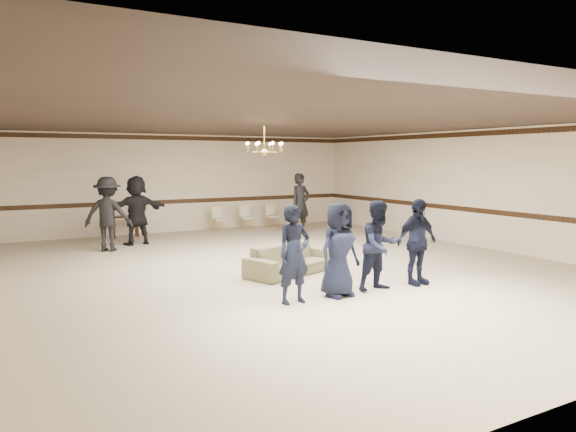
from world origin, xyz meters
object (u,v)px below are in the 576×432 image
banquet_chair_mid (247,217)px  banquet_chair_right (273,216)px  boy_a (294,254)px  adult_mid (136,210)px  console_table (125,227)px  chandelier (264,138)px  banquet_chair_left (219,219)px  settee (291,259)px  adult_left (108,214)px  boy_d (417,242)px  boy_c (380,246)px  boy_b (339,250)px  adult_right (301,204)px

banquet_chair_mid → banquet_chair_right: bearing=5.7°
boy_a → adult_mid: size_ratio=0.85×
banquet_chair_mid → console_table: size_ratio=1.06×
boy_a → banquet_chair_right: (4.18, 8.78, -0.41)m
chandelier → banquet_chair_mid: 6.12m
chandelier → banquet_chair_left: size_ratio=1.13×
settee → banquet_chair_mid: size_ratio=2.52×
settee → banquet_chair_left: size_ratio=2.52×
adult_left → boy_d: bearing=152.5°
chandelier → banquet_chair_left: chandelier is taller
boy_c → settee: boy_c is taller
boy_b → boy_d: bearing=-8.6°
banquet_chair_left → banquet_chair_mid: bearing=-0.2°
settee → banquet_chair_left: 6.88m
boy_a → banquet_chair_mid: (3.18, 8.78, -0.41)m
banquet_chair_mid → boy_c: bearing=-93.2°
boy_a → banquet_chair_mid: bearing=65.9°
boy_c → banquet_chair_right: boy_c is taller
chandelier → settee: 2.99m
boy_d → banquet_chair_left: size_ratio=1.98×
banquet_chair_left → banquet_chair_right: 2.00m
boy_d → settee: boy_d is taller
boy_b → boy_c: size_ratio=1.00×
chandelier → adult_mid: 4.81m
boy_b → settee: bearing=76.5°
settee → banquet_chair_right: bearing=45.7°
settee → adult_mid: (-1.89, 5.44, 0.67)m
boy_b → boy_c: 0.90m
settee → adult_left: adult_left is taller
boy_c → adult_left: size_ratio=0.85×
banquet_chair_right → adult_mid: bearing=-164.7°
settee → banquet_chair_right: (3.11, 6.79, 0.11)m
settee → banquet_chair_mid: banquet_chair_mid is taller
boy_c → boy_a: bearing=177.3°
settee → boy_a: bearing=-138.0°
banquet_chair_right → console_table: size_ratio=1.06×
boy_c → adult_right: (2.48, 7.03, 0.15)m
boy_b → settee: boy_b is taller
boy_b → banquet_chair_right: 9.38m
boy_a → adult_left: (-1.72, 6.73, 0.15)m
adult_mid → console_table: adult_mid is taller
chandelier → adult_right: 5.02m
adult_left → adult_right: size_ratio=1.00×
boy_a → boy_c: bearing=-4.2°
boy_b → adult_mid: size_ratio=0.85×
chandelier → console_table: bearing=110.6°
boy_a → boy_b: 0.90m
settee → adult_mid: size_ratio=1.08×
adult_left → console_table: size_ratio=2.46×
chandelier → banquet_chair_mid: size_ratio=1.13×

